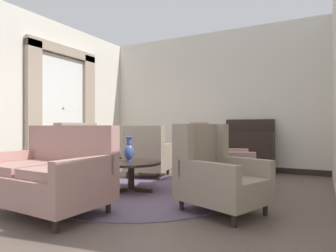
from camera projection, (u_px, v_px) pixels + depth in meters
ground at (129, 197)px, 4.14m from camera, size 9.11×9.11×0.00m
wall_back at (208, 101)px, 7.02m from camera, size 5.41×0.08×3.22m
wall_left at (54, 97)px, 6.24m from camera, size 0.08×4.56×3.22m
baseboard_back at (208, 166)px, 6.97m from camera, size 5.25×0.03×0.12m
area_rug at (141, 192)px, 4.41m from camera, size 2.84×2.84×0.01m
window_with_curtains at (63, 101)px, 6.33m from camera, size 0.12×1.82×2.53m
coffee_table at (131, 167)px, 4.50m from camera, size 0.92×0.92×0.45m
porcelain_vase at (129, 151)px, 4.54m from camera, size 0.16×0.16×0.39m
settee at (49, 176)px, 3.43m from camera, size 1.55×0.96×1.01m
armchair_back_corner at (70, 156)px, 5.45m from camera, size 0.97×0.88×1.06m
armchair_near_window at (216, 175)px, 3.44m from camera, size 1.11×1.02×1.03m
armchair_far_left at (147, 155)px, 5.74m from camera, size 0.93×0.99×1.01m
armchair_beside_settee at (214, 163)px, 4.49m from camera, size 1.12×1.02×1.05m
sideboard at (248, 149)px, 6.29m from camera, size 1.05×0.34×1.15m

